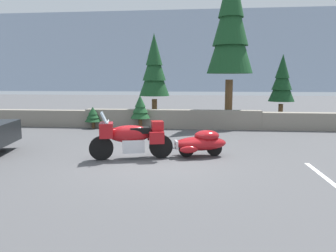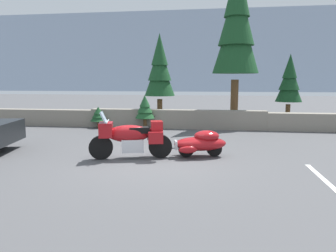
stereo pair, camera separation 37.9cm
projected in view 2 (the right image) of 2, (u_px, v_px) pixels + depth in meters
ground_plane at (150, 162)px, 8.50m from camera, size 80.00×80.00×0.00m
stone_guard_wall at (185, 120)px, 14.46m from camera, size 24.00×0.60×0.86m
distant_ridgeline at (209, 63)px, 101.67m from camera, size 240.00×80.00×16.00m
touring_motorcycle at (131, 137)px, 8.81m from camera, size 2.27×1.09×1.33m
car_shaped_trailer at (201, 143)px, 9.05m from camera, size 2.22×1.06×0.76m
pine_tree_tall at (237, 22)px, 14.55m from camera, size 2.15×2.15×7.70m
pine_tree_secondary at (160, 68)px, 15.26m from camera, size 1.47×1.47×4.42m
pine_tree_far_right at (289, 81)px, 15.60m from camera, size 1.28×1.28×3.48m
pine_sapling_near at (98, 115)px, 14.61m from camera, size 0.76×0.76×0.98m
pine_sapling_farther at (145, 108)px, 14.18m from camera, size 0.88×0.88×1.54m
parking_stripe_marker at (333, 187)px, 6.46m from camera, size 0.12×3.60×0.01m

